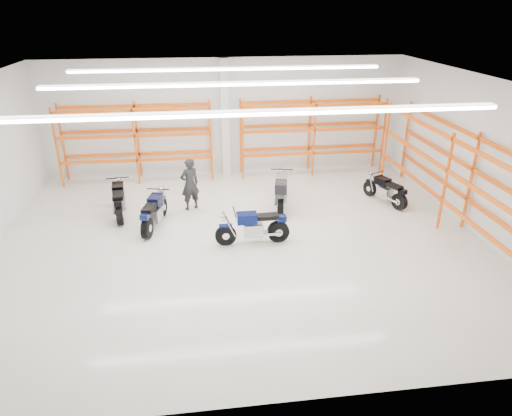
{
  "coord_description": "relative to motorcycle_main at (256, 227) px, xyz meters",
  "views": [
    {
      "loc": [
        -1.1,
        -11.72,
        6.34
      ],
      "look_at": [
        0.51,
        0.5,
        0.78
      ],
      "focal_mm": 32.0,
      "sensor_mm": 36.0,
      "label": 1
    }
  ],
  "objects": [
    {
      "name": "motorcycle_back_c",
      "position": [
        1.15,
        2.3,
        0.1
      ],
      "size": [
        0.93,
        2.42,
        1.25
      ],
      "color": "black",
      "rests_on": "ground"
    },
    {
      "name": "motorcycle_back_a",
      "position": [
        -4.13,
        2.44,
        0.02
      ],
      "size": [
        0.73,
        2.22,
        1.09
      ],
      "color": "black",
      "rests_on": "ground"
    },
    {
      "name": "pallet_racking_side",
      "position": [
        6.07,
        0.2,
        1.32
      ],
      "size": [
        0.87,
        9.07,
        3.0
      ],
      "color": "#ED5707",
      "rests_on": "ground"
    },
    {
      "name": "ground",
      "position": [
        -0.41,
        0.2,
        -0.49
      ],
      "size": [
        14.0,
        14.0,
        0.0
      ],
      "primitive_type": "plane",
      "color": "beige",
      "rests_on": "ground"
    },
    {
      "name": "pallet_racking_back_right",
      "position": [
        2.99,
        5.68,
        1.29
      ],
      "size": [
        5.67,
        0.87,
        3.0
      ],
      "color": "#ED5707",
      "rests_on": "ground"
    },
    {
      "name": "motorcycle_main",
      "position": [
        0.0,
        0.0,
        0.0
      ],
      "size": [
        2.14,
        0.71,
        1.05
      ],
      "color": "black",
      "rests_on": "ground"
    },
    {
      "name": "room_shell",
      "position": [
        -0.41,
        0.23,
        2.79
      ],
      "size": [
        14.02,
        12.02,
        4.51
      ],
      "color": "white",
      "rests_on": "ground"
    },
    {
      "name": "standing_man",
      "position": [
        -1.85,
        2.65,
        0.4
      ],
      "size": [
        0.77,
        0.66,
        1.78
      ],
      "primitive_type": "imported",
      "rotation": [
        0.0,
        0.0,
        3.58
      ],
      "color": "black",
      "rests_on": "ground"
    },
    {
      "name": "motorcycle_back_b",
      "position": [
        -2.96,
        1.37,
        0.0
      ],
      "size": [
        0.88,
        2.13,
        1.06
      ],
      "color": "black",
      "rests_on": "ground"
    },
    {
      "name": "pallet_racking_back_left",
      "position": [
        -3.81,
        5.68,
        1.29
      ],
      "size": [
        5.67,
        0.87,
        3.0
      ],
      "color": "#ED5707",
      "rests_on": "ground"
    },
    {
      "name": "structural_column",
      "position": [
        -0.41,
        6.02,
        1.76
      ],
      "size": [
        0.32,
        0.32,
        4.5
      ],
      "primitive_type": "cube",
      "color": "white",
      "rests_on": "ground"
    },
    {
      "name": "motorcycle_back_d",
      "position": [
        4.82,
        2.24,
        -0.04
      ],
      "size": [
        0.96,
        1.86,
        0.97
      ],
      "color": "black",
      "rests_on": "ground"
    }
  ]
}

